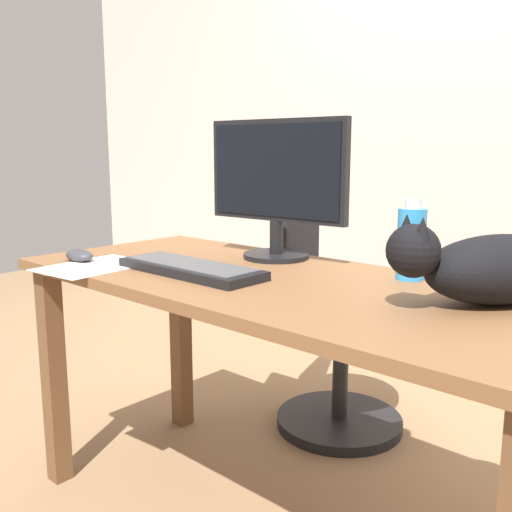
# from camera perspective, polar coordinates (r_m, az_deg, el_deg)

# --- Properties ---
(back_wall) EXTENTS (6.00, 0.04, 2.60)m
(back_wall) POSITION_cam_1_polar(r_m,az_deg,el_deg) (2.80, 23.50, 14.57)
(back_wall) COLOR beige
(back_wall) RESTS_ON ground_plane
(desk) EXTENTS (1.53, 0.64, 0.73)m
(desk) POSITION_cam_1_polar(r_m,az_deg,el_deg) (1.51, 2.15, -6.26)
(desk) COLOR brown
(desk) RESTS_ON ground_plane
(office_chair) EXTENTS (0.50, 0.48, 0.89)m
(office_chair) POSITION_cam_1_polar(r_m,az_deg,el_deg) (2.23, 7.20, -7.44)
(office_chair) COLOR black
(office_chair) RESTS_ON ground_plane
(monitor) EXTENTS (0.48, 0.20, 0.42)m
(monitor) POSITION_cam_1_polar(r_m,az_deg,el_deg) (1.73, 2.02, 7.18)
(monitor) COLOR black
(monitor) RESTS_ON desk
(keyboard) EXTENTS (0.44, 0.15, 0.03)m
(keyboard) POSITION_cam_1_polar(r_m,az_deg,el_deg) (1.55, -6.51, -1.21)
(keyboard) COLOR black
(keyboard) RESTS_ON desk
(cat) EXTENTS (0.37, 0.53, 0.20)m
(cat) POSITION_cam_1_polar(r_m,az_deg,el_deg) (1.32, 22.34, -1.02)
(cat) COLOR black
(cat) RESTS_ON desk
(computer_mouse) EXTENTS (0.11, 0.06, 0.04)m
(computer_mouse) POSITION_cam_1_polar(r_m,az_deg,el_deg) (1.78, -17.08, 0.05)
(computer_mouse) COLOR #333338
(computer_mouse) RESTS_ON desk
(paper_sheet) EXTENTS (0.23, 0.31, 0.00)m
(paper_sheet) POSITION_cam_1_polar(r_m,az_deg,el_deg) (1.69, -15.68, -0.98)
(paper_sheet) COLOR white
(paper_sheet) RESTS_ON desk
(water_bottle) EXTENTS (0.07, 0.07, 0.21)m
(water_bottle) POSITION_cam_1_polar(r_m,az_deg,el_deg) (1.51, 15.11, 1.28)
(water_bottle) COLOR #2D8CD1
(water_bottle) RESTS_ON desk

